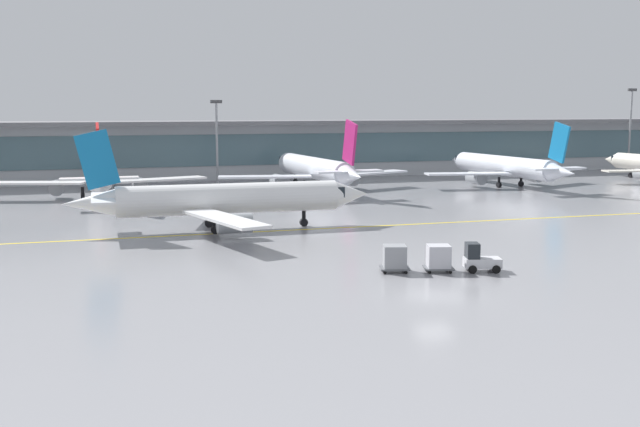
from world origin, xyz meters
name	(u,v)px	position (x,y,z in m)	size (l,w,h in m)	color
ground_plane	(434,295)	(0.00, 0.00, 0.00)	(400.00, 400.00, 0.00)	gray
taxiway_centreline_stripe	(234,233)	(-7.59, 27.25, 0.00)	(110.00, 0.36, 0.01)	yellow
terminal_concourse	(216,149)	(0.00, 81.99, 4.92)	(225.64, 11.00, 9.60)	#B2B7BC
gate_airplane_2	(98,175)	(-19.20, 60.43, 3.02)	(28.31, 30.34, 10.08)	white
gate_airplane_3	(315,169)	(10.53, 60.12, 3.09)	(28.81, 31.08, 10.29)	silver
gate_airplane_4	(505,167)	(39.55, 57.01, 2.96)	(27.60, 29.82, 9.87)	silver
taxiing_regional_jet	(225,200)	(-7.97, 29.25, 2.95)	(29.67, 27.66, 9.85)	white
baggage_tug	(479,259)	(6.19, 5.37, 0.89)	(2.89, 2.20, 2.10)	silver
cargo_dolly_lead	(439,257)	(3.35, 6.20, 1.05)	(2.46, 2.12, 1.94)	#595B60
cargo_dolly_trailing	(395,257)	(0.30, 7.09, 1.05)	(2.46, 2.12, 1.94)	#595B60
apron_light_mast_1	(217,138)	(-1.30, 72.97, 7.13)	(1.80, 0.36, 12.90)	gray
apron_light_mast_2	(630,126)	(75.31, 73.09, 8.31)	(1.80, 0.36, 15.22)	gray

